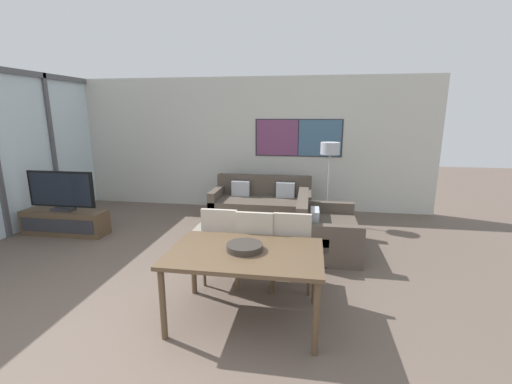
% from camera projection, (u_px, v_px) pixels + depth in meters
% --- Properties ---
extents(ground_plane, '(24.00, 24.00, 0.00)m').
position_uv_depth(ground_plane, '(121.00, 366.00, 2.86)').
color(ground_plane, brown).
extents(wall_back, '(8.13, 0.09, 2.80)m').
position_uv_depth(wall_back, '(243.00, 144.00, 7.41)').
color(wall_back, silver).
rests_on(wall_back, ground_plane).
extents(area_rug, '(2.27, 1.93, 0.01)m').
position_uv_depth(area_rug, '(250.00, 244.00, 5.50)').
color(area_rug, gray).
rests_on(area_rug, ground_plane).
extents(tv_console, '(1.46, 0.41, 0.42)m').
position_uv_depth(tv_console, '(65.00, 222.00, 5.93)').
color(tv_console, brown).
rests_on(tv_console, ground_plane).
extents(television, '(1.20, 0.20, 0.69)m').
position_uv_depth(television, '(61.00, 191.00, 5.81)').
color(television, '#2D2D33').
rests_on(television, tv_console).
extents(sofa_main, '(1.92, 0.92, 0.83)m').
position_uv_depth(sofa_main, '(262.00, 205.00, 6.80)').
color(sofa_main, '#51473D').
rests_on(sofa_main, ground_plane).
extents(sofa_side, '(0.92, 1.38, 0.83)m').
position_uv_depth(sofa_side, '(321.00, 232.00, 5.25)').
color(sofa_side, '#51473D').
rests_on(sofa_side, ground_plane).
extents(coffee_table, '(0.87, 0.87, 0.35)m').
position_uv_depth(coffee_table, '(249.00, 228.00, 5.44)').
color(coffee_table, brown).
rests_on(coffee_table, ground_plane).
extents(dining_table, '(1.51, 0.97, 0.75)m').
position_uv_depth(dining_table, '(245.00, 258.00, 3.36)').
color(dining_table, brown).
rests_on(dining_table, ground_plane).
extents(dining_chair_left, '(0.46, 0.46, 0.98)m').
position_uv_depth(dining_chair_left, '(222.00, 242.00, 4.15)').
color(dining_chair_left, '#B2A899').
rests_on(dining_chair_left, ground_plane).
extents(dining_chair_centre, '(0.46, 0.46, 0.98)m').
position_uv_depth(dining_chair_centre, '(256.00, 246.00, 4.03)').
color(dining_chair_centre, '#B2A899').
rests_on(dining_chair_centre, ground_plane).
extents(dining_chair_right, '(0.46, 0.46, 0.98)m').
position_uv_depth(dining_chair_right, '(292.00, 247.00, 3.99)').
color(dining_chair_right, '#B2A899').
rests_on(dining_chair_right, ground_plane).
extents(fruit_bowl, '(0.36, 0.36, 0.06)m').
position_uv_depth(fruit_bowl, '(245.00, 247.00, 3.36)').
color(fruit_bowl, '#332D28').
rests_on(fruit_bowl, dining_table).
extents(floor_lamp, '(0.35, 0.35, 1.54)m').
position_uv_depth(floor_lamp, '(330.00, 155.00, 6.33)').
color(floor_lamp, '#2D2D33').
rests_on(floor_lamp, ground_plane).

